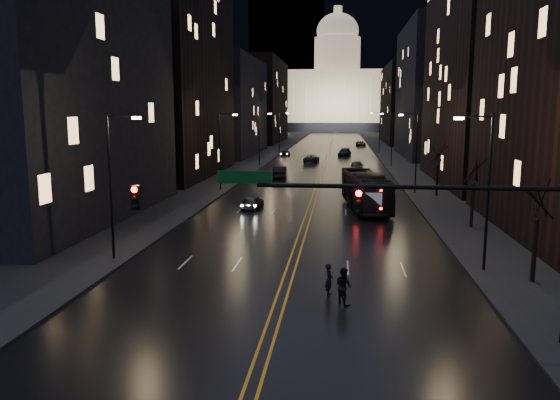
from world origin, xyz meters
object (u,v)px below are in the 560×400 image
(oncoming_car_b, at_px, (280,172))
(pedestrian_b, at_px, (344,286))
(bus, at_px, (366,191))
(pedestrian_a, at_px, (329,280))
(oncoming_car_a, at_px, (252,202))
(traffic_signal, at_px, (421,215))
(receding_car_a, at_px, (348,174))

(oncoming_car_b, relative_size, pedestrian_b, 2.85)
(bus, relative_size, pedestrian_a, 7.59)
(oncoming_car_b, height_order, pedestrian_a, oncoming_car_b)
(bus, relative_size, oncoming_car_a, 3.09)
(oncoming_car_a, xyz_separation_m, oncoming_car_b, (-0.05, 23.95, 0.16))
(bus, bearing_deg, traffic_signal, -95.76)
(traffic_signal, relative_size, bus, 1.40)
(pedestrian_a, bearing_deg, traffic_signal, -140.47)
(bus, bearing_deg, oncoming_car_b, 108.18)
(traffic_signal, distance_m, receding_car_a, 52.62)
(bus, relative_size, oncoming_car_b, 2.42)
(traffic_signal, relative_size, oncoming_car_b, 3.38)
(traffic_signal, relative_size, pedestrian_b, 9.62)
(bus, xyz_separation_m, oncoming_car_b, (-10.62, 22.37, -0.88))
(traffic_signal, distance_m, pedestrian_a, 7.51)
(oncoming_car_b, bearing_deg, pedestrian_b, 96.39)
(traffic_signal, bearing_deg, bus, 91.45)
(oncoming_car_b, distance_m, pedestrian_b, 49.42)
(oncoming_car_a, bearing_deg, bus, -168.18)
(pedestrian_a, bearing_deg, oncoming_car_b, 13.10)
(traffic_signal, height_order, bus, traffic_signal)
(bus, relative_size, pedestrian_b, 6.89)
(oncoming_car_a, xyz_separation_m, pedestrian_b, (8.44, -24.73, 0.22))
(bus, distance_m, pedestrian_b, 26.41)
(traffic_signal, bearing_deg, oncoming_car_a, 111.61)
(bus, distance_m, pedestrian_a, 25.34)
(traffic_signal, relative_size, receding_car_a, 3.60)
(receding_car_a, bearing_deg, pedestrian_a, -94.40)
(oncoming_car_a, bearing_deg, oncoming_car_b, -86.57)
(traffic_signal, bearing_deg, receding_car_a, 92.29)
(receding_car_a, bearing_deg, bus, -89.15)
(pedestrian_b, bearing_deg, oncoming_car_a, -21.01)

